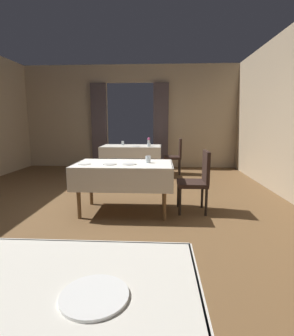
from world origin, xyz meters
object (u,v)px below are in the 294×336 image
at_px(plate_near_a, 94,296).
at_px(plate_far_b, 136,146).
at_px(plate_mid_c, 129,164).
at_px(flower_vase_far, 149,141).
at_px(glass_mid_a, 148,159).
at_px(chair_mid_right, 198,178).
at_px(plate_mid_b, 110,164).
at_px(dining_table_far, 131,149).
at_px(chair_far_right, 176,154).
at_px(dining_table_mid, 124,170).
at_px(glass_far_d, 149,145).
at_px(plate_mid_d, 84,164).
at_px(glass_far_c, 123,143).

xyz_separation_m(plate_near_a, plate_far_b, (-0.40, 5.60, 0.00)).
xyz_separation_m(plate_mid_c, plate_far_b, (-0.17, 2.74, 0.00)).
bearing_deg(flower_vase_far, glass_mid_a, -87.41).
bearing_deg(chair_mid_right, plate_mid_b, -170.44).
distance_m(plate_mid_b, plate_mid_c, 0.28).
height_order(dining_table_far, chair_far_right, chair_far_right).
bearing_deg(dining_table_far, dining_table_mid, -85.63).
relative_size(chair_mid_right, plate_near_a, 3.88).
height_order(plate_mid_b, glass_far_d, glass_far_d).
height_order(dining_table_mid, glass_mid_a, glass_mid_a).
height_order(glass_mid_a, flower_vase_far, flower_vase_far).
bearing_deg(plate_mid_b, plate_mid_d, 179.86).
bearing_deg(chair_far_right, dining_table_mid, -107.11).
xyz_separation_m(dining_table_mid, glass_mid_a, (0.36, 0.05, 0.16)).
bearing_deg(dining_table_mid, chair_mid_right, 3.98).
relative_size(chair_far_right, flower_vase_far, 4.38).
distance_m(dining_table_mid, glass_mid_a, 0.39).
distance_m(chair_mid_right, glass_far_c, 3.43).
distance_m(chair_mid_right, plate_mid_d, 1.69).
bearing_deg(flower_vase_far, dining_table_mid, -94.40).
xyz_separation_m(dining_table_far, glass_far_d, (0.46, -0.22, 0.14)).
distance_m(glass_mid_a, glass_far_c, 3.17).
height_order(plate_near_a, glass_far_c, glass_far_c).
height_order(chair_far_right, plate_near_a, chair_far_right).
bearing_deg(dining_table_mid, glass_far_d, 84.82).
height_order(chair_far_right, glass_far_c, chair_far_right).
distance_m(dining_table_far, chair_mid_right, 3.11).
height_order(plate_mid_c, glass_far_d, glass_far_d).
height_order(flower_vase_far, plate_far_b, flower_vase_far).
xyz_separation_m(dining_table_mid, glass_far_d, (0.24, 2.67, 0.16)).
relative_size(chair_far_right, plate_mid_c, 4.38).
bearing_deg(dining_table_mid, plate_far_b, 91.68).
bearing_deg(chair_far_right, plate_mid_c, -105.05).
relative_size(dining_table_mid, flower_vase_far, 6.77).
relative_size(flower_vase_far, plate_far_b, 1.07).
xyz_separation_m(dining_table_far, plate_near_a, (0.55, -5.87, 0.10)).
xyz_separation_m(chair_far_right, glass_far_c, (-1.40, 0.10, 0.29)).
distance_m(dining_table_far, plate_near_a, 5.89).
bearing_deg(chair_mid_right, chair_far_right, 93.44).
height_order(glass_mid_a, plate_mid_b, glass_mid_a).
distance_m(plate_mid_c, plate_far_b, 2.74).
bearing_deg(plate_mid_d, plate_near_a, -72.71).
xyz_separation_m(chair_far_right, glass_mid_a, (-0.57, -2.96, 0.29)).
relative_size(plate_mid_d, glass_far_c, 1.78).
bearing_deg(glass_far_d, plate_mid_b, -98.66).
distance_m(plate_near_a, glass_mid_a, 3.02).
bearing_deg(glass_far_d, flower_vase_far, 93.67).
relative_size(chair_mid_right, chair_far_right, 1.00).
relative_size(dining_table_far, flower_vase_far, 7.19).
xyz_separation_m(glass_mid_a, plate_mid_b, (-0.54, -0.19, -0.05)).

